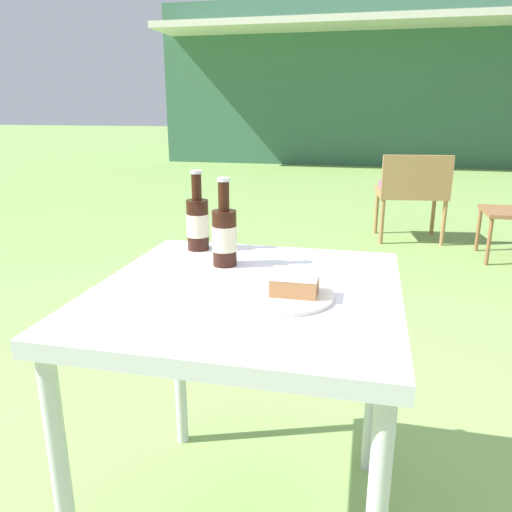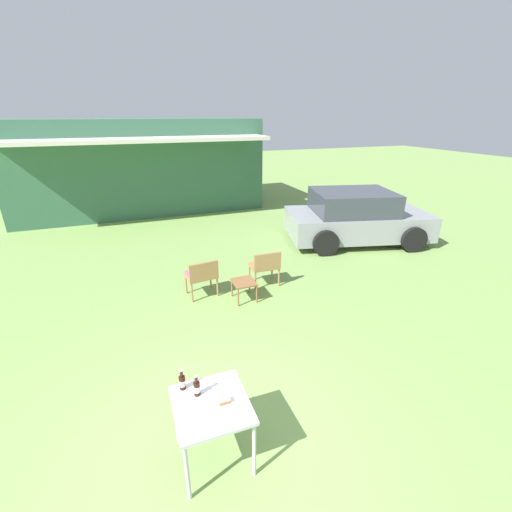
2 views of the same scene
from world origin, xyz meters
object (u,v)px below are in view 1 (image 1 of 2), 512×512
at_px(patio_table, 247,318).
at_px(cola_bottle_near, 224,235).
at_px(cola_bottle_far, 198,222).
at_px(cake_on_plate, 287,290).
at_px(garden_side_table, 512,217).
at_px(wicker_chair_cushioned, 412,188).

xyz_separation_m(patio_table, cola_bottle_near, (-0.10, 0.16, 0.17)).
distance_m(cola_bottle_near, cola_bottle_far, 0.18).
relative_size(patio_table, cake_on_plate, 3.11).
xyz_separation_m(cola_bottle_near, cola_bottle_far, (-0.12, 0.14, 0.00)).
bearing_deg(garden_side_table, cake_on_plate, -112.35).
height_order(patio_table, cake_on_plate, cake_on_plate).
bearing_deg(cola_bottle_near, wicker_chair_cushioned, 77.23).
bearing_deg(cola_bottle_far, wicker_chair_cushioned, 74.61).
bearing_deg(garden_side_table, cola_bottle_near, -117.11).
distance_m(cake_on_plate, cola_bottle_far, 0.48).
relative_size(wicker_chair_cushioned, garden_side_table, 1.70).
height_order(wicker_chair_cushioned, patio_table, wicker_chair_cushioned).
bearing_deg(cake_on_plate, garden_side_table, 67.65).
relative_size(garden_side_table, cake_on_plate, 1.87).
bearing_deg(wicker_chair_cushioned, cola_bottle_far, 67.95).
xyz_separation_m(garden_side_table, cola_bottle_near, (-1.48, -2.89, 0.48)).
distance_m(wicker_chair_cushioned, patio_table, 3.55).
bearing_deg(cola_bottle_near, garden_side_table, 62.89).
distance_m(patio_table, cola_bottle_near, 0.25).
height_order(cake_on_plate, cola_bottle_near, cola_bottle_near).
xyz_separation_m(cake_on_plate, cola_bottle_near, (-0.21, 0.21, 0.07)).
bearing_deg(cola_bottle_far, cola_bottle_near, -47.64).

